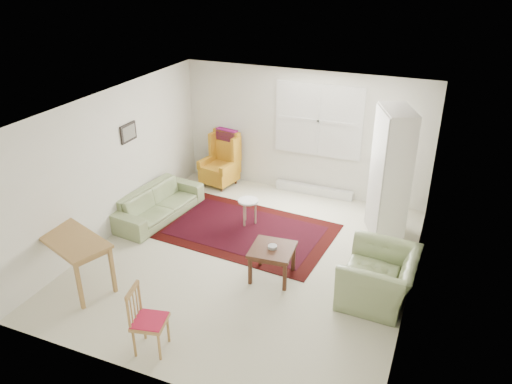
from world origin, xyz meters
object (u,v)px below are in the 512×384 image
at_px(coffee_table, 272,262).
at_px(desk_chair, 150,320).
at_px(armchair, 379,273).
at_px(wingback_chair, 219,159).
at_px(cabinet, 391,175).
at_px(stool, 248,212).
at_px(sofa, 158,198).
at_px(desk, 75,261).

bearing_deg(coffee_table, desk_chair, -112.71).
relative_size(armchair, wingback_chair, 0.98).
height_order(wingback_chair, coffee_table, wingback_chair).
height_order(wingback_chair, cabinet, cabinet).
bearing_deg(wingback_chair, armchair, -23.16).
height_order(cabinet, desk_chair, cabinet).
bearing_deg(cabinet, coffee_table, -147.41).
bearing_deg(wingback_chair, desk_chair, -62.06).
distance_m(armchair, cabinet, 1.99).
bearing_deg(desk_chair, stool, -9.74).
xyz_separation_m(armchair, wingback_chair, (-3.79, 2.62, 0.14)).
xyz_separation_m(stool, cabinet, (2.34, 0.56, 0.89)).
bearing_deg(coffee_table, stool, 125.56).
bearing_deg(wingback_chair, sofa, -92.08).
bearing_deg(armchair, coffee_table, -85.22).
distance_m(wingback_chair, cabinet, 3.70).
distance_m(armchair, wingback_chair, 4.61).
bearing_deg(sofa, coffee_table, -103.81).
bearing_deg(cabinet, desk_chair, -141.53).
height_order(sofa, desk_chair, desk_chair).
bearing_deg(stool, sofa, -166.82).
bearing_deg(armchair, stool, -115.03).
relative_size(wingback_chair, desk, 0.93).
relative_size(coffee_table, desk, 0.51).
distance_m(sofa, desk_chair, 3.49).
relative_size(wingback_chair, cabinet, 0.51).
bearing_deg(cabinet, desk, -163.58).
bearing_deg(coffee_table, wingback_chair, 129.41).
xyz_separation_m(armchair, desk, (-4.18, -1.34, -0.05)).
xyz_separation_m(wingback_chair, cabinet, (3.57, -0.77, 0.56)).
height_order(sofa, cabinet, cabinet).
height_order(stool, desk, desk).
xyz_separation_m(armchair, cabinet, (-0.21, 1.86, 0.69)).
xyz_separation_m(wingback_chair, coffee_table, (2.22, -2.70, -0.32)).
distance_m(sofa, coffee_table, 2.82).
relative_size(sofa, wingback_chair, 1.64).
relative_size(cabinet, desk_chair, 2.52).
xyz_separation_m(wingback_chair, stool, (1.23, -1.32, -0.33)).
relative_size(cabinet, desk, 1.82).
distance_m(stool, desk_chair, 3.39).
distance_m(armchair, desk_chair, 3.18).
bearing_deg(desk_chair, cabinet, -41.36).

